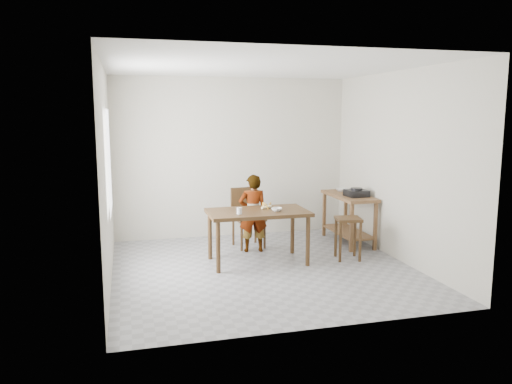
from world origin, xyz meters
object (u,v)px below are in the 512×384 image
object	(u,v)px
child	(253,213)
prep_counter	(348,219)
stool	(348,238)
dining_table	(258,237)
dining_chair	(249,218)

from	to	relation	value
child	prep_counter	bearing A→B (deg)	-170.36
child	stool	world-z (taller)	child
dining_table	stool	distance (m)	1.32
dining_table	prep_counter	bearing A→B (deg)	22.15
stool	dining_chair	bearing A→B (deg)	139.96
prep_counter	stool	xyz separation A→B (m)	(-0.41, -0.87, -0.09)
prep_counter	stool	world-z (taller)	prep_counter
dining_table	dining_chair	world-z (taller)	dining_chair
stool	dining_table	bearing A→B (deg)	172.44
child	stool	xyz separation A→B (m)	(1.23, -0.76, -0.29)
dining_table	prep_counter	xyz separation A→B (m)	(1.72, 0.70, 0.03)
dining_chair	prep_counter	bearing A→B (deg)	-12.77
prep_counter	child	size ratio (longest dim) A/B	1.01
dining_table	dining_chair	xyz separation A→B (m)	(0.08, 0.86, 0.09)
dining_table	stool	bearing A→B (deg)	-7.56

